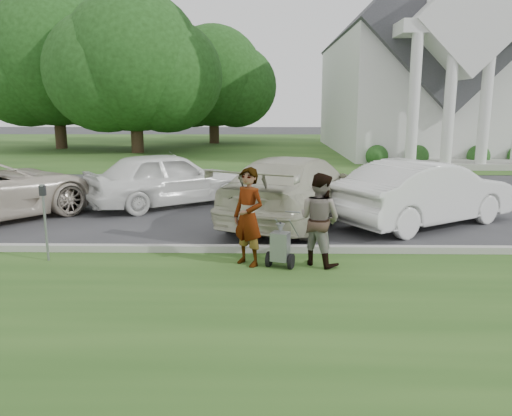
{
  "coord_description": "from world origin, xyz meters",
  "views": [
    {
      "loc": [
        -0.08,
        -9.11,
        2.92
      ],
      "look_at": [
        -0.24,
        0.0,
        1.03
      ],
      "focal_mm": 35.0,
      "sensor_mm": 36.0,
      "label": 1
    }
  ],
  "objects_px": {
    "tree_left": "(134,68)",
    "striping_cart": "(280,247)",
    "parking_meter_near": "(45,213)",
    "church": "(412,55)",
    "person_right": "(319,220)",
    "car_b": "(168,179)",
    "car_c": "(296,189)",
    "tree_back": "(213,81)",
    "car_d": "(425,193)",
    "tree_far": "(55,63)",
    "person_left": "(248,218)"
  },
  "relations": [
    {
      "from": "tree_left",
      "to": "striping_cart",
      "type": "bearing_deg",
      "value": -69.82
    },
    {
      "from": "parking_meter_near",
      "to": "church",
      "type": "bearing_deg",
      "value": 60.34
    },
    {
      "from": "person_right",
      "to": "car_b",
      "type": "bearing_deg",
      "value": -15.53
    },
    {
      "from": "striping_cart",
      "to": "parking_meter_near",
      "type": "bearing_deg",
      "value": -165.25
    },
    {
      "from": "striping_cart",
      "to": "car_c",
      "type": "height_order",
      "value": "car_c"
    },
    {
      "from": "tree_back",
      "to": "car_d",
      "type": "xyz_separation_m",
      "value": [
        7.9,
        -26.94,
        -3.93
      ]
    },
    {
      "from": "church",
      "to": "tree_back",
      "type": "height_order",
      "value": "church"
    },
    {
      "from": "tree_back",
      "to": "car_d",
      "type": "relative_size",
      "value": 1.98
    },
    {
      "from": "tree_far",
      "to": "car_d",
      "type": "bearing_deg",
      "value": -50.78
    },
    {
      "from": "church",
      "to": "tree_left",
      "type": "height_order",
      "value": "church"
    },
    {
      "from": "church",
      "to": "car_b",
      "type": "bearing_deg",
      "value": -123.86
    },
    {
      "from": "tree_back",
      "to": "striping_cart",
      "type": "xyz_separation_m",
      "value": [
        4.22,
        -30.38,
        -4.34
      ]
    },
    {
      "from": "striping_cart",
      "to": "church",
      "type": "bearing_deg",
      "value": 88.46
    },
    {
      "from": "striping_cart",
      "to": "tree_back",
      "type": "bearing_deg",
      "value": 116.87
    },
    {
      "from": "parking_meter_near",
      "to": "car_b",
      "type": "distance_m",
      "value": 5.57
    },
    {
      "from": "tree_left",
      "to": "striping_cart",
      "type": "xyz_separation_m",
      "value": [
        8.23,
        -22.38,
        -4.72
      ]
    },
    {
      "from": "church",
      "to": "striping_cart",
      "type": "distance_m",
      "value": 25.7
    },
    {
      "from": "tree_far",
      "to": "car_b",
      "type": "bearing_deg",
      "value": -60.53
    },
    {
      "from": "tree_left",
      "to": "person_left",
      "type": "bearing_deg",
      "value": -71.04
    },
    {
      "from": "person_left",
      "to": "car_c",
      "type": "height_order",
      "value": "person_left"
    },
    {
      "from": "person_right",
      "to": "car_c",
      "type": "height_order",
      "value": "person_right"
    },
    {
      "from": "tree_far",
      "to": "striping_cart",
      "type": "bearing_deg",
      "value": -60.72
    },
    {
      "from": "tree_far",
      "to": "car_b",
      "type": "relative_size",
      "value": 2.46
    },
    {
      "from": "tree_left",
      "to": "person_right",
      "type": "bearing_deg",
      "value": -68.05
    },
    {
      "from": "person_left",
      "to": "car_b",
      "type": "xyz_separation_m",
      "value": [
        -2.55,
        5.6,
        -0.1
      ]
    },
    {
      "from": "tree_left",
      "to": "striping_cart",
      "type": "height_order",
      "value": "tree_left"
    },
    {
      "from": "person_right",
      "to": "car_d",
      "type": "height_order",
      "value": "person_right"
    },
    {
      "from": "tree_back",
      "to": "person_right",
      "type": "bearing_deg",
      "value": -80.71
    },
    {
      "from": "tree_far",
      "to": "car_d",
      "type": "relative_size",
      "value": 2.39
    },
    {
      "from": "church",
      "to": "car_c",
      "type": "xyz_separation_m",
      "value": [
        -8.28,
        -19.77,
        -5.1
      ]
    },
    {
      "from": "person_right",
      "to": "striping_cart",
      "type": "bearing_deg",
      "value": 54.54
    },
    {
      "from": "person_left",
      "to": "car_d",
      "type": "height_order",
      "value": "person_left"
    },
    {
      "from": "car_b",
      "to": "car_c",
      "type": "bearing_deg",
      "value": -153.92
    },
    {
      "from": "car_b",
      "to": "church",
      "type": "bearing_deg",
      "value": -68.87
    },
    {
      "from": "church",
      "to": "person_right",
      "type": "height_order",
      "value": "church"
    },
    {
      "from": "person_left",
      "to": "car_c",
      "type": "distance_m",
      "value": 3.76
    },
    {
      "from": "striping_cart",
      "to": "car_c",
      "type": "xyz_separation_m",
      "value": [
        0.5,
        3.74,
        0.45
      ]
    },
    {
      "from": "person_right",
      "to": "car_c",
      "type": "distance_m",
      "value": 3.55
    },
    {
      "from": "church",
      "to": "person_left",
      "type": "relative_size",
      "value": 13.31
    },
    {
      "from": "tree_left",
      "to": "car_c",
      "type": "height_order",
      "value": "tree_left"
    },
    {
      "from": "tree_left",
      "to": "car_b",
      "type": "relative_size",
      "value": 2.25
    },
    {
      "from": "car_d",
      "to": "car_b",
      "type": "bearing_deg",
      "value": 38.88
    },
    {
      "from": "tree_back",
      "to": "person_left",
      "type": "height_order",
      "value": "tree_back"
    },
    {
      "from": "car_b",
      "to": "car_c",
      "type": "distance_m",
      "value": 4.15
    },
    {
      "from": "car_d",
      "to": "person_left",
      "type": "bearing_deg",
      "value": 95.35
    },
    {
      "from": "tree_left",
      "to": "car_d",
      "type": "height_order",
      "value": "tree_left"
    },
    {
      "from": "tree_far",
      "to": "striping_cart",
      "type": "distance_m",
      "value": 29.57
    },
    {
      "from": "car_c",
      "to": "car_d",
      "type": "distance_m",
      "value": 3.19
    },
    {
      "from": "person_left",
      "to": "parking_meter_near",
      "type": "height_order",
      "value": "person_left"
    },
    {
      "from": "parking_meter_near",
      "to": "person_left",
      "type": "bearing_deg",
      "value": -2.78
    }
  ]
}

